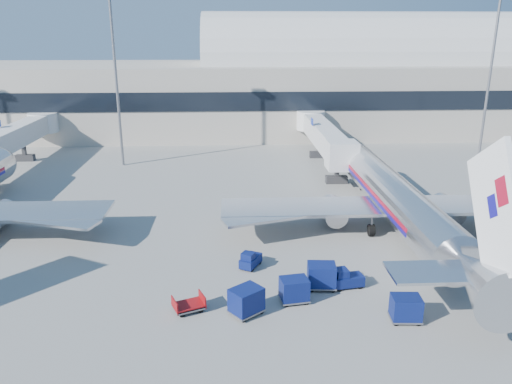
{
  "coord_description": "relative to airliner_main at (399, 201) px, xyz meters",
  "views": [
    {
      "loc": [
        -4.88,
        -37.36,
        17.42
      ],
      "look_at": [
        -2.82,
        6.0,
        3.5
      ],
      "focal_mm": 35.0,
      "sensor_mm": 36.0,
      "label": 1
    }
  ],
  "objects": [
    {
      "name": "ground",
      "position": [
        -10.0,
        -4.51,
        -2.93
      ],
      "size": [
        260.0,
        260.0,
        0.0
      ],
      "primitive_type": "plane",
      "color": "gray",
      "rests_on": "ground"
    },
    {
      "name": "terminal",
      "position": [
        -23.6,
        51.46,
        4.6
      ],
      "size": [
        170.0,
        28.15,
        21.0
      ],
      "color": "#B2AA9E",
      "rests_on": "ground"
    },
    {
      "name": "airliner_main",
      "position": [
        0.0,
        0.0,
        0.0
      ],
      "size": [
        32.0,
        37.26,
        12.07
      ],
      "color": "silver",
      "rests_on": "ground"
    },
    {
      "name": "jetbridge_near",
      "position": [
        -2.4,
        26.3,
        1.0
      ],
      "size": [
        4.4,
        27.5,
        6.25
      ],
      "color": "silver",
      "rests_on": "ground"
    },
    {
      "name": "jetbridge_mid",
      "position": [
        -44.4,
        26.3,
        1.0
      ],
      "size": [
        4.4,
        27.5,
        6.25
      ],
      "color": "silver",
      "rests_on": "ground"
    },
    {
      "name": "mast_west",
      "position": [
        -30.0,
        25.49,
        11.87
      ],
      "size": [
        2.0,
        1.2,
        22.6
      ],
      "color": "slate",
      "rests_on": "ground"
    },
    {
      "name": "mast_east",
      "position": [
        20.0,
        25.49,
        11.87
      ],
      "size": [
        2.0,
        1.2,
        22.6
      ],
      "color": "slate",
      "rests_on": "ground"
    },
    {
      "name": "barrier_near",
      "position": [
        8.0,
        -2.51,
        -2.48
      ],
      "size": [
        3.0,
        0.55,
        0.9
      ],
      "primitive_type": "cube",
      "color": "#9E9E96",
      "rests_on": "ground"
    },
    {
      "name": "tug_lead",
      "position": [
        -6.92,
        -10.22,
        -2.26
      ],
      "size": [
        2.41,
        1.51,
        1.46
      ],
      "rotation": [
        0.0,
        0.0,
        0.19
      ],
      "color": "#0A154E",
      "rests_on": "ground"
    },
    {
      "name": "tug_right",
      "position": [
        0.42,
        -7.57,
        -2.31
      ],
      "size": [
        2.3,
        1.87,
        1.34
      ],
      "rotation": [
        0.0,
        0.0,
        -0.48
      ],
      "color": "#0A154E",
      "rests_on": "ground"
    },
    {
      "name": "tug_left",
      "position": [
        -13.67,
        -6.72,
        -2.3
      ],
      "size": [
        1.91,
        2.35,
        1.37
      ],
      "rotation": [
        0.0,
        0.0,
        1.08
      ],
      "color": "#0A154E",
      "rests_on": "ground"
    },
    {
      "name": "cart_train_a",
      "position": [
        -8.72,
        -10.26,
        -1.95
      ],
      "size": [
        2.19,
        1.74,
        1.83
      ],
      "rotation": [
        0.0,
        0.0,
        -0.08
      ],
      "color": "#0A154E",
      "rests_on": "ground"
    },
    {
      "name": "cart_train_b",
      "position": [
        -10.88,
        -12.06,
        -2.02
      ],
      "size": [
        2.14,
        1.77,
        1.7
      ],
      "rotation": [
        0.0,
        0.0,
        0.16
      ],
      "color": "#0A154E",
      "rests_on": "ground"
    },
    {
      "name": "cart_train_c",
      "position": [
        -14.15,
        -13.46,
        -1.96
      ],
      "size": [
        2.59,
        2.52,
        1.82
      ],
      "rotation": [
        0.0,
        0.0,
        0.67
      ],
      "color": "#0A154E",
      "rests_on": "ground"
    },
    {
      "name": "cart_solo_near",
      "position": [
        -4.15,
        -14.75,
        -2.03
      ],
      "size": [
        1.99,
        1.57,
        1.68
      ],
      "rotation": [
        0.0,
        0.0,
        -0.06
      ],
      "color": "#0A154E",
      "rests_on": "ground"
    },
    {
      "name": "cart_open_red",
      "position": [
        -17.89,
        -12.95,
        -2.55
      ],
      "size": [
        2.36,
        2.05,
        0.53
      ],
      "rotation": [
        0.0,
        0.0,
        0.4
      ],
      "color": "slate",
      "rests_on": "ground"
    }
  ]
}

